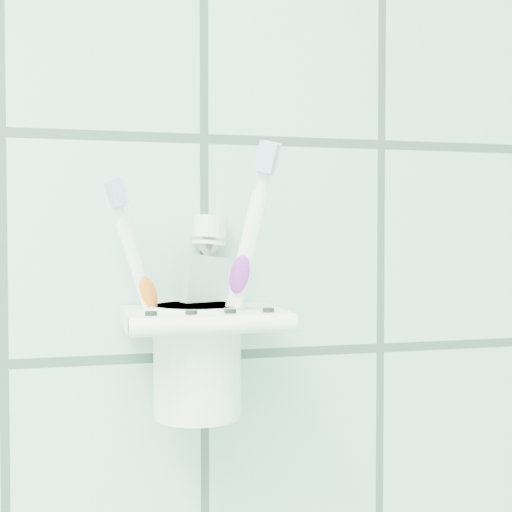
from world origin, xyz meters
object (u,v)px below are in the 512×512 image
(holder_bracket, at_px, (203,320))
(toothbrush_pink, at_px, (182,288))
(toothbrush_orange, at_px, (211,272))
(cup, at_px, (197,355))
(toothbrush_blue, at_px, (200,262))
(toothpaste_tube, at_px, (196,294))

(holder_bracket, bearing_deg, toothbrush_pink, 168.69)
(holder_bracket, distance_m, toothbrush_orange, 0.04)
(cup, distance_m, toothbrush_blue, 0.07)
(holder_bracket, height_order, toothbrush_pink, toothbrush_pink)
(toothbrush_pink, height_order, toothpaste_tube, toothbrush_pink)
(toothbrush_orange, xyz_separation_m, toothpaste_tube, (-0.01, 0.03, -0.02))
(toothbrush_orange, bearing_deg, toothpaste_tube, 133.93)
(holder_bracket, distance_m, toothpaste_tube, 0.03)
(holder_bracket, relative_size, cup, 1.38)
(toothbrush_orange, bearing_deg, toothbrush_blue, 139.75)
(cup, xyz_separation_m, toothbrush_pink, (-0.01, -0.00, 0.05))
(holder_bracket, xyz_separation_m, toothbrush_blue, (-0.00, 0.01, 0.05))
(toothbrush_orange, distance_m, toothpaste_tube, 0.03)
(toothbrush_pink, relative_size, toothpaste_tube, 1.18)
(holder_bracket, relative_size, toothpaste_tube, 0.78)
(cup, bearing_deg, holder_bracket, -45.90)
(toothbrush_pink, bearing_deg, toothbrush_orange, -42.81)
(cup, height_order, toothbrush_orange, toothbrush_orange)
(holder_bracket, distance_m, toothbrush_blue, 0.05)
(toothpaste_tube, bearing_deg, holder_bracket, -105.58)
(toothbrush_blue, relative_size, toothbrush_orange, 1.04)
(cup, xyz_separation_m, toothbrush_orange, (0.01, -0.01, 0.07))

